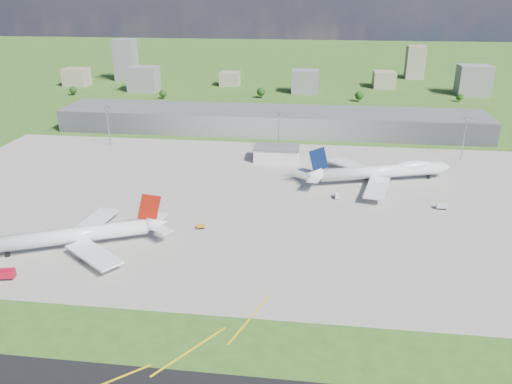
# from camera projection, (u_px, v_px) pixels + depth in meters

# --- Properties ---
(ground) EXTENTS (1400.00, 1400.00, 0.00)m
(ground) POSITION_uv_depth(u_px,v_px,m) (268.00, 137.00, 345.96)
(ground) COLOR #37571B
(ground) RESTS_ON ground
(apron) EXTENTS (360.00, 190.00, 0.08)m
(apron) POSITION_uv_depth(u_px,v_px,m) (266.00, 199.00, 243.83)
(apron) COLOR gray
(apron) RESTS_ON ground
(terminal) EXTENTS (300.00, 42.00, 15.00)m
(terminal) POSITION_uv_depth(u_px,v_px,m) (271.00, 121.00, 356.88)
(terminal) COLOR gray
(terminal) RESTS_ON ground
(ops_building) EXTENTS (26.00, 16.00, 8.00)m
(ops_building) POSITION_uv_depth(u_px,v_px,m) (277.00, 154.00, 297.40)
(ops_building) COLOR silver
(ops_building) RESTS_ON ground
(mast_west) EXTENTS (3.50, 2.00, 25.90)m
(mast_west) POSITION_uv_depth(u_px,v_px,m) (108.00, 120.00, 318.51)
(mast_west) COLOR gray
(mast_west) RESTS_ON ground
(mast_center) EXTENTS (3.50, 2.00, 25.90)m
(mast_center) POSITION_uv_depth(u_px,v_px,m) (279.00, 125.00, 305.96)
(mast_center) COLOR gray
(mast_center) RESTS_ON ground
(mast_east) EXTENTS (3.50, 2.00, 25.90)m
(mast_east) POSITION_uv_depth(u_px,v_px,m) (465.00, 131.00, 293.42)
(mast_east) COLOR gray
(mast_east) RESTS_ON ground
(airliner_red_twin) EXTENTS (69.09, 52.12, 20.01)m
(airliner_red_twin) POSITION_uv_depth(u_px,v_px,m) (78.00, 236.00, 196.72)
(airliner_red_twin) COLOR white
(airliner_red_twin) RESTS_ON ground
(airliner_blue_quad) EXTENTS (79.81, 61.21, 21.37)m
(airliner_blue_quad) POSITION_uv_depth(u_px,v_px,m) (382.00, 172.00, 263.33)
(airliner_blue_quad) COLOR white
(airliner_blue_quad) RESTS_ON ground
(fire_truck) EXTENTS (8.37, 4.56, 3.52)m
(fire_truck) POSITION_uv_depth(u_px,v_px,m) (3.00, 275.00, 176.66)
(fire_truck) COLOR #A50B1E
(fire_truck) RESTS_ON ground
(tug_yellow) EXTENTS (3.67, 2.78, 1.65)m
(tug_yellow) POSITION_uv_depth(u_px,v_px,m) (201.00, 227.00, 214.07)
(tug_yellow) COLOR orange
(tug_yellow) RESTS_ON ground
(van_white_near) EXTENTS (2.31, 4.66, 2.36)m
(van_white_near) POSITION_uv_depth(u_px,v_px,m) (337.00, 196.00, 244.51)
(van_white_near) COLOR silver
(van_white_near) RESTS_ON ground
(van_white_far) EXTENTS (4.98, 2.48, 2.55)m
(van_white_far) POSITION_uv_depth(u_px,v_px,m) (442.00, 207.00, 232.63)
(van_white_far) COLOR silver
(van_white_far) RESTS_ON ground
(bldg_far_w) EXTENTS (24.00, 20.00, 18.00)m
(bldg_far_w) POSITION_uv_depth(u_px,v_px,m) (77.00, 77.00, 523.68)
(bldg_far_w) COLOR gray
(bldg_far_w) RESTS_ON ground
(bldg_w) EXTENTS (28.00, 22.00, 24.00)m
(bldg_w) POSITION_uv_depth(u_px,v_px,m) (144.00, 79.00, 495.06)
(bldg_w) COLOR slate
(bldg_w) RESTS_ON ground
(bldg_cw) EXTENTS (20.00, 18.00, 14.00)m
(bldg_cw) POSITION_uv_depth(u_px,v_px,m) (230.00, 79.00, 524.55)
(bldg_cw) COLOR gray
(bldg_cw) RESTS_ON ground
(bldg_c) EXTENTS (26.00, 20.00, 22.00)m
(bldg_c) POSITION_uv_depth(u_px,v_px,m) (305.00, 82.00, 486.37)
(bldg_c) COLOR slate
(bldg_c) RESTS_ON ground
(bldg_ce) EXTENTS (22.00, 24.00, 16.00)m
(bldg_ce) POSITION_uv_depth(u_px,v_px,m) (384.00, 79.00, 515.10)
(bldg_ce) COLOR gray
(bldg_ce) RESTS_ON ground
(bldg_e) EXTENTS (30.00, 22.00, 28.00)m
(bldg_e) POSITION_uv_depth(u_px,v_px,m) (474.00, 80.00, 476.16)
(bldg_e) COLOR slate
(bldg_e) RESTS_ON ground
(bldg_tall_w) EXTENTS (22.00, 20.00, 44.00)m
(bldg_tall_w) POSITION_uv_depth(u_px,v_px,m) (126.00, 60.00, 550.90)
(bldg_tall_w) COLOR slate
(bldg_tall_w) RESTS_ON ground
(bldg_tall_e) EXTENTS (20.00, 18.00, 36.00)m
(bldg_tall_e) POSITION_uv_depth(u_px,v_px,m) (415.00, 62.00, 561.82)
(bldg_tall_e) COLOR gray
(bldg_tall_e) RESTS_ON ground
(tree_far_w) EXTENTS (7.20, 7.20, 8.80)m
(tree_far_w) POSITION_uv_depth(u_px,v_px,m) (73.00, 90.00, 476.95)
(tree_far_w) COLOR #382314
(tree_far_w) RESTS_ON ground
(tree_w) EXTENTS (6.75, 6.75, 8.25)m
(tree_w) POSITION_uv_depth(u_px,v_px,m) (163.00, 94.00, 462.22)
(tree_w) COLOR #382314
(tree_w) RESTS_ON ground
(tree_c) EXTENTS (8.10, 8.10, 9.90)m
(tree_c) POSITION_uv_depth(u_px,v_px,m) (261.00, 92.00, 465.35)
(tree_c) COLOR #382314
(tree_c) RESTS_ON ground
(tree_e) EXTENTS (7.65, 7.65, 9.35)m
(tree_e) POSITION_uv_depth(u_px,v_px,m) (359.00, 96.00, 450.62)
(tree_e) COLOR #382314
(tree_e) RESTS_ON ground
(tree_far_e) EXTENTS (6.30, 6.30, 7.70)m
(tree_far_e) POSITION_uv_depth(u_px,v_px,m) (460.00, 97.00, 449.91)
(tree_far_e) COLOR #382314
(tree_far_e) RESTS_ON ground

